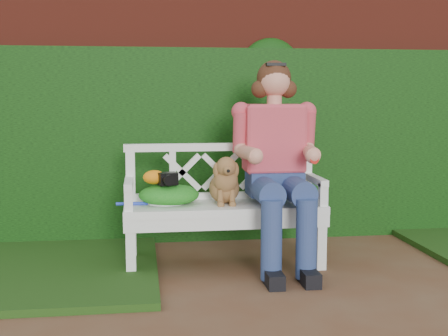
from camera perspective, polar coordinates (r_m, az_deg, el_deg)
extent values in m
plane|color=brown|center=(4.01, 10.22, -12.03)|extent=(60.00, 60.00, 0.00)
cube|color=maroon|center=(5.63, 4.44, 4.97)|extent=(10.00, 0.30, 2.20)
cube|color=#18590F|center=(5.43, 4.91, 2.25)|extent=(10.00, 0.18, 1.70)
cube|color=black|center=(4.45, -5.41, -1.02)|extent=(0.16, 0.14, 0.09)
ellipsoid|color=orange|center=(4.48, -6.66, -0.88)|extent=(0.20, 0.18, 0.11)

